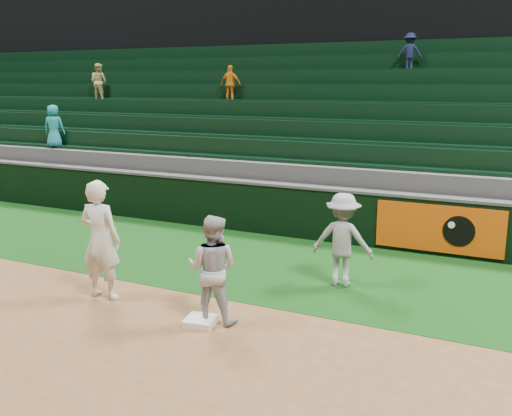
{
  "coord_description": "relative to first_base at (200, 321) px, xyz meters",
  "views": [
    {
      "loc": [
        4.56,
        -7.01,
        3.58
      ],
      "look_at": [
        0.07,
        2.3,
        1.3
      ],
      "focal_mm": 40.0,
      "sensor_mm": 36.0,
      "label": 1
    }
  ],
  "objects": [
    {
      "name": "base_coach",
      "position": [
        1.41,
        2.57,
        0.8
      ],
      "size": [
        1.13,
        0.71,
        1.68
      ],
      "primitive_type": "imported",
      "rotation": [
        0.0,
        0.0,
        3.22
      ],
      "color": "#8F919B",
      "rests_on": "foul_grass"
    },
    {
      "name": "ground",
      "position": [
        -0.3,
        0.12,
        -0.05
      ],
      "size": [
        70.0,
        70.0,
        0.0
      ],
      "primitive_type": "plane",
      "color": "brown",
      "rests_on": "ground"
    },
    {
      "name": "baserunner",
      "position": [
        0.11,
        0.2,
        0.78
      ],
      "size": [
        0.89,
        0.74,
        1.67
      ],
      "primitive_type": "imported",
      "rotation": [
        0.0,
        0.0,
        3.29
      ],
      "color": "#A3A5AD",
      "rests_on": "ground"
    },
    {
      "name": "first_base",
      "position": [
        0.0,
        0.0,
        0.0
      ],
      "size": [
        0.52,
        0.52,
        0.1
      ],
      "primitive_type": "cube",
      "rotation": [
        0.0,
        0.0,
        0.19
      ],
      "color": "white",
      "rests_on": "ground"
    },
    {
      "name": "stadium_seating",
      "position": [
        -0.31,
        9.09,
        1.65
      ],
      "size": [
        36.0,
        5.95,
        4.97
      ],
      "color": "#3C3B3E",
      "rests_on": "ground"
    },
    {
      "name": "first_baseman",
      "position": [
        -2.07,
        0.24,
        0.96
      ],
      "size": [
        0.77,
        0.54,
        2.03
      ],
      "primitive_type": "imported",
      "rotation": [
        0.0,
        0.0,
        3.22
      ],
      "color": "silver",
      "rests_on": "ground"
    },
    {
      "name": "foul_grass",
      "position": [
        -0.3,
        3.12,
        -0.05
      ],
      "size": [
        36.0,
        4.2,
        0.01
      ],
      "primitive_type": "cube",
      "color": "#0D360F",
      "rests_on": "ground"
    },
    {
      "name": "upper_deck",
      "position": [
        -0.3,
        17.57,
        5.95
      ],
      "size": [
        40.0,
        12.0,
        12.0
      ],
      "primitive_type": "cube",
      "color": "black",
      "rests_on": "ground"
    },
    {
      "name": "field_wall",
      "position": [
        -0.28,
        5.32,
        0.58
      ],
      "size": [
        36.0,
        0.45,
        1.25
      ],
      "color": "black",
      "rests_on": "ground"
    }
  ]
}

